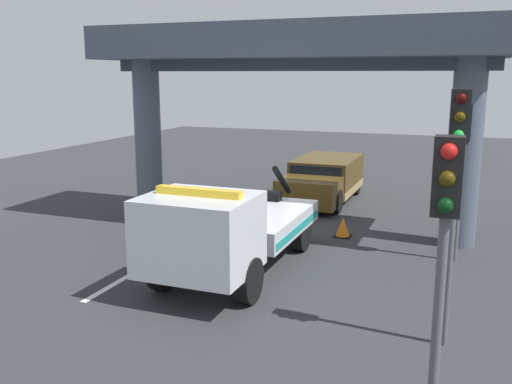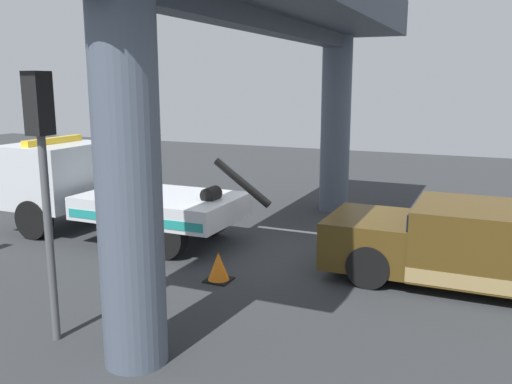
{
  "view_description": "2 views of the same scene",
  "coord_description": "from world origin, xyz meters",
  "px_view_note": "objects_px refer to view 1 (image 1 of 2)",
  "views": [
    {
      "loc": [
        16.5,
        5.28,
        4.8
      ],
      "look_at": [
        1.13,
        -0.68,
        1.33
      ],
      "focal_mm": 39.51,
      "sensor_mm": 36.0,
      "label": 1
    },
    {
      "loc": [
        -4.44,
        10.88,
        3.89
      ],
      "look_at": [
        0.42,
        -0.14,
        1.44
      ],
      "focal_mm": 37.94,
      "sensor_mm": 36.0,
      "label": 2
    }
  ],
  "objects_px": {
    "tow_truck_white": "(227,229)",
    "traffic_cone_orange": "(343,228)",
    "traffic_light_near": "(463,149)",
    "traffic_light_mid": "(444,234)",
    "traffic_light_far": "(457,164)",
    "towed_van_green": "(323,180)"
  },
  "relations": [
    {
      "from": "towed_van_green",
      "to": "traffic_light_near",
      "type": "xyz_separation_m",
      "value": [
        5.81,
        5.04,
        2.18
      ]
    },
    {
      "from": "traffic_light_mid",
      "to": "traffic_light_far",
      "type": "bearing_deg",
      "value": 180.0
    },
    {
      "from": "towed_van_green",
      "to": "traffic_light_far",
      "type": "height_order",
      "value": "traffic_light_far"
    },
    {
      "from": "tow_truck_white",
      "to": "traffic_light_near",
      "type": "bearing_deg",
      "value": 123.24
    },
    {
      "from": "tow_truck_white",
      "to": "traffic_cone_orange",
      "type": "height_order",
      "value": "tow_truck_white"
    },
    {
      "from": "tow_truck_white",
      "to": "traffic_cone_orange",
      "type": "bearing_deg",
      "value": 157.81
    },
    {
      "from": "towed_van_green",
      "to": "traffic_light_near",
      "type": "distance_m",
      "value": 8.0
    },
    {
      "from": "traffic_light_far",
      "to": "traffic_light_mid",
      "type": "xyz_separation_m",
      "value": [
        3.5,
        -0.0,
        -0.29
      ]
    },
    {
      "from": "towed_van_green",
      "to": "traffic_cone_orange",
      "type": "relative_size",
      "value": 8.82
    },
    {
      "from": "traffic_light_mid",
      "to": "traffic_cone_orange",
      "type": "distance_m",
      "value": 10.53
    },
    {
      "from": "traffic_light_far",
      "to": "traffic_light_mid",
      "type": "relative_size",
      "value": 1.1
    },
    {
      "from": "tow_truck_white",
      "to": "traffic_light_near",
      "type": "distance_m",
      "value": 6.28
    },
    {
      "from": "towed_van_green",
      "to": "traffic_cone_orange",
      "type": "bearing_deg",
      "value": 21.3
    },
    {
      "from": "towed_van_green",
      "to": "traffic_light_mid",
      "type": "xyz_separation_m",
      "value": [
        14.31,
        5.04,
        2.24
      ]
    },
    {
      "from": "traffic_light_near",
      "to": "traffic_light_mid",
      "type": "height_order",
      "value": "traffic_light_mid"
    },
    {
      "from": "towed_van_green",
      "to": "traffic_light_mid",
      "type": "distance_m",
      "value": 15.34
    },
    {
      "from": "tow_truck_white",
      "to": "traffic_light_far",
      "type": "bearing_deg",
      "value": 71.4
    },
    {
      "from": "traffic_light_mid",
      "to": "traffic_light_near",
      "type": "bearing_deg",
      "value": 180.0
    },
    {
      "from": "towed_van_green",
      "to": "traffic_light_mid",
      "type": "bearing_deg",
      "value": 19.42
    },
    {
      "from": "traffic_light_far",
      "to": "traffic_light_mid",
      "type": "bearing_deg",
      "value": -0.0
    },
    {
      "from": "tow_truck_white",
      "to": "traffic_light_mid",
      "type": "relative_size",
      "value": 1.76
    },
    {
      "from": "tow_truck_white",
      "to": "towed_van_green",
      "type": "bearing_deg",
      "value": -179.98
    }
  ]
}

